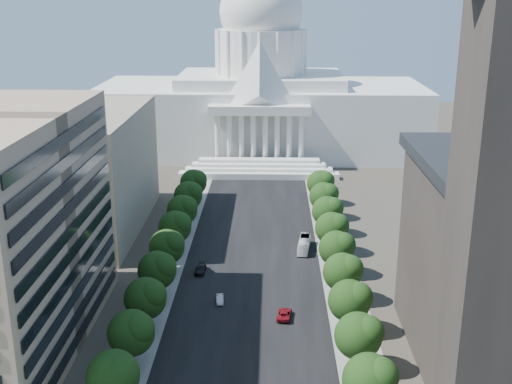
# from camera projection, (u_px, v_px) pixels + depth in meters

# --- Properties ---
(road_asphalt) EXTENTS (30.00, 260.00, 0.01)m
(road_asphalt) POSITION_uv_depth(u_px,v_px,m) (254.00, 243.00, 154.75)
(road_asphalt) COLOR black
(road_asphalt) RESTS_ON ground
(sidewalk_left) EXTENTS (8.00, 260.00, 0.02)m
(sidewalk_left) POSITION_uv_depth(u_px,v_px,m) (175.00, 242.00, 155.20)
(sidewalk_left) COLOR gray
(sidewalk_left) RESTS_ON ground
(sidewalk_right) EXTENTS (8.00, 260.00, 0.02)m
(sidewalk_right) POSITION_uv_depth(u_px,v_px,m) (333.00, 244.00, 154.30)
(sidewalk_right) COLOR gray
(sidewalk_right) RESTS_ON ground
(capitol) EXTENTS (120.00, 56.00, 73.00)m
(capitol) POSITION_uv_depth(u_px,v_px,m) (261.00, 98.00, 239.30)
(capitol) COLOR white
(capitol) RESTS_ON ground
(office_block_left_far) EXTENTS (38.00, 52.00, 30.00)m
(office_block_left_far) POSITION_uv_depth(u_px,v_px,m) (64.00, 171.00, 160.94)
(office_block_left_far) COLOR gray
(office_block_left_far) RESTS_ON ground
(tree_l_b) EXTENTS (7.79, 7.60, 9.97)m
(tree_l_b) POSITION_uv_depth(u_px,v_px,m) (115.00, 375.00, 90.09)
(tree_l_b) COLOR #33261C
(tree_l_b) RESTS_ON ground
(tree_l_c) EXTENTS (7.79, 7.60, 9.97)m
(tree_l_c) POSITION_uv_depth(u_px,v_px,m) (133.00, 332.00, 101.53)
(tree_l_c) COLOR #33261C
(tree_l_c) RESTS_ON ground
(tree_l_d) EXTENTS (7.79, 7.60, 9.97)m
(tree_l_d) POSITION_uv_depth(u_px,v_px,m) (147.00, 297.00, 112.98)
(tree_l_d) COLOR #33261C
(tree_l_d) RESTS_ON ground
(tree_l_e) EXTENTS (7.79, 7.60, 9.97)m
(tree_l_e) POSITION_uv_depth(u_px,v_px,m) (159.00, 269.00, 124.43)
(tree_l_e) COLOR #33261C
(tree_l_e) RESTS_ON ground
(tree_l_f) EXTENTS (7.79, 7.60, 9.97)m
(tree_l_f) POSITION_uv_depth(u_px,v_px,m) (168.00, 246.00, 135.88)
(tree_l_f) COLOR #33261C
(tree_l_f) RESTS_ON ground
(tree_l_g) EXTENTS (7.79, 7.60, 9.97)m
(tree_l_g) POSITION_uv_depth(u_px,v_px,m) (176.00, 226.00, 147.33)
(tree_l_g) COLOR #33261C
(tree_l_g) RESTS_ON ground
(tree_l_h) EXTENTS (7.79, 7.60, 9.97)m
(tree_l_h) POSITION_uv_depth(u_px,v_px,m) (183.00, 209.00, 158.78)
(tree_l_h) COLOR #33261C
(tree_l_h) RESTS_ON ground
(tree_l_i) EXTENTS (7.79, 7.60, 9.97)m
(tree_l_i) POSITION_uv_depth(u_px,v_px,m) (189.00, 195.00, 170.23)
(tree_l_i) COLOR #33261C
(tree_l_i) RESTS_ON ground
(tree_l_j) EXTENTS (7.79, 7.60, 9.97)m
(tree_l_j) POSITION_uv_depth(u_px,v_px,m) (194.00, 182.00, 181.68)
(tree_l_j) COLOR #33261C
(tree_l_j) RESTS_ON ground
(tree_r_b) EXTENTS (7.79, 7.60, 9.97)m
(tree_r_b) POSITION_uv_depth(u_px,v_px,m) (372.00, 379.00, 89.23)
(tree_r_b) COLOR #33261C
(tree_r_b) RESTS_ON ground
(tree_r_c) EXTENTS (7.79, 7.60, 9.97)m
(tree_r_c) POSITION_uv_depth(u_px,v_px,m) (361.00, 335.00, 100.68)
(tree_r_c) COLOR #33261C
(tree_r_c) RESTS_ON ground
(tree_r_d) EXTENTS (7.79, 7.60, 9.97)m
(tree_r_d) POSITION_uv_depth(u_px,v_px,m) (352.00, 300.00, 112.13)
(tree_r_d) COLOR #33261C
(tree_r_d) RESTS_ON ground
(tree_r_e) EXTENTS (7.79, 7.60, 9.97)m
(tree_r_e) POSITION_uv_depth(u_px,v_px,m) (344.00, 271.00, 123.58)
(tree_r_e) COLOR #33261C
(tree_r_e) RESTS_ON ground
(tree_r_f) EXTENTS (7.79, 7.60, 9.97)m
(tree_r_f) POSITION_uv_depth(u_px,v_px,m) (338.00, 248.00, 135.03)
(tree_r_f) COLOR #33261C
(tree_r_f) RESTS_ON ground
(tree_r_g) EXTENTS (7.79, 7.60, 9.97)m
(tree_r_g) POSITION_uv_depth(u_px,v_px,m) (333.00, 228.00, 146.48)
(tree_r_g) COLOR #33261C
(tree_r_g) RESTS_ON ground
(tree_r_h) EXTENTS (7.79, 7.60, 9.97)m
(tree_r_h) POSITION_uv_depth(u_px,v_px,m) (329.00, 210.00, 157.93)
(tree_r_h) COLOR #33261C
(tree_r_h) RESTS_ON ground
(tree_r_i) EXTENTS (7.79, 7.60, 9.97)m
(tree_r_i) POSITION_uv_depth(u_px,v_px,m) (325.00, 196.00, 169.37)
(tree_r_i) COLOR #33261C
(tree_r_i) RESTS_ON ground
(tree_r_j) EXTENTS (7.79, 7.60, 9.97)m
(tree_r_j) POSITION_uv_depth(u_px,v_px,m) (322.00, 183.00, 180.82)
(tree_r_j) COLOR #33261C
(tree_r_j) RESTS_ON ground
(streetlight_b) EXTENTS (2.61, 0.44, 9.00)m
(streetlight_b) POSITION_uv_depth(u_px,v_px,m) (371.00, 341.00, 100.06)
(streetlight_b) COLOR gray
(streetlight_b) RESTS_ON ground
(streetlight_c) EXTENTS (2.61, 0.44, 9.00)m
(streetlight_c) POSITION_uv_depth(u_px,v_px,m) (352.00, 274.00, 123.92)
(streetlight_c) COLOR gray
(streetlight_c) RESTS_ON ground
(streetlight_d) EXTENTS (2.61, 0.44, 9.00)m
(streetlight_d) POSITION_uv_depth(u_px,v_px,m) (339.00, 228.00, 147.77)
(streetlight_d) COLOR gray
(streetlight_d) RESTS_ON ground
(streetlight_e) EXTENTS (2.61, 0.44, 9.00)m
(streetlight_e) POSITION_uv_depth(u_px,v_px,m) (330.00, 195.00, 171.62)
(streetlight_e) COLOR gray
(streetlight_e) RESTS_ON ground
(streetlight_f) EXTENTS (2.61, 0.44, 9.00)m
(streetlight_f) POSITION_uv_depth(u_px,v_px,m) (323.00, 171.00, 195.47)
(streetlight_f) COLOR gray
(streetlight_f) RESTS_ON ground
(car_silver) EXTENTS (1.83, 4.06, 1.29)m
(car_silver) POSITION_uv_depth(u_px,v_px,m) (220.00, 299.00, 124.91)
(car_silver) COLOR #A3A5AA
(car_silver) RESTS_ON ground
(car_red) EXTENTS (3.13, 5.68, 1.50)m
(car_red) POSITION_uv_depth(u_px,v_px,m) (284.00, 314.00, 118.97)
(car_red) COLOR maroon
(car_red) RESTS_ON ground
(car_dark_b) EXTENTS (2.39, 5.29, 1.50)m
(car_dark_b) POSITION_uv_depth(u_px,v_px,m) (200.00, 269.00, 138.19)
(car_dark_b) COLOR black
(car_dark_b) RESTS_ON ground
(city_bus) EXTENTS (3.70, 10.37, 2.83)m
(city_bus) POSITION_uv_depth(u_px,v_px,m) (304.00, 244.00, 150.17)
(city_bus) COLOR white
(city_bus) RESTS_ON ground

